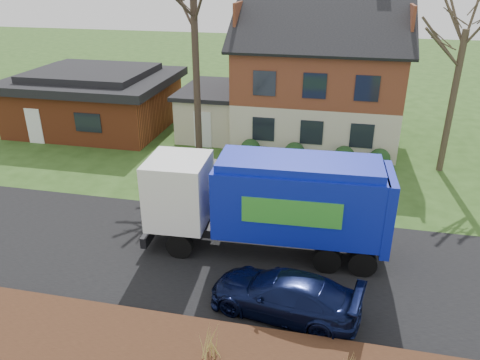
# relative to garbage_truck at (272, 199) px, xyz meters

# --- Properties ---
(ground) EXTENTS (120.00, 120.00, 0.00)m
(ground) POSITION_rel_garbage_truck_xyz_m (-1.31, -0.81, -2.12)
(ground) COLOR #294717
(ground) RESTS_ON ground
(road) EXTENTS (80.00, 7.00, 0.02)m
(road) POSITION_rel_garbage_truck_xyz_m (-1.31, -0.81, -2.11)
(road) COLOR black
(road) RESTS_ON ground
(main_house) EXTENTS (12.95, 8.95, 9.26)m
(main_house) POSITION_rel_garbage_truck_xyz_m (0.18, 13.10, 1.90)
(main_house) COLOR #BEB699
(main_house) RESTS_ON ground
(ranch_house) EXTENTS (9.80, 8.20, 3.70)m
(ranch_house) POSITION_rel_garbage_truck_xyz_m (-13.31, 12.19, -0.31)
(ranch_house) COLOR #994221
(ranch_house) RESTS_ON ground
(garbage_truck) EXTENTS (8.69, 2.67, 3.69)m
(garbage_truck) POSITION_rel_garbage_truck_xyz_m (0.00, 0.00, 0.00)
(garbage_truck) COLOR black
(garbage_truck) RESTS_ON ground
(silver_sedan) EXTENTS (5.21, 3.27, 1.62)m
(silver_sedan) POSITION_rel_garbage_truck_xyz_m (-2.90, 3.37, -1.31)
(silver_sedan) COLOR #B5B9BE
(silver_sedan) RESTS_ON ground
(navy_wagon) EXTENTS (4.79, 2.60, 1.32)m
(navy_wagon) POSITION_rel_garbage_truck_xyz_m (0.93, -3.25, -1.47)
(navy_wagon) COLOR black
(navy_wagon) RESTS_ON ground
(tree_front_east) EXTENTS (3.58, 3.58, 9.94)m
(tree_front_east) POSITION_rel_garbage_truck_xyz_m (7.34, 9.31, 5.96)
(tree_front_east) COLOR #453929
(tree_front_east) RESTS_ON ground
(grass_clump_mid) EXTENTS (0.36, 0.30, 1.00)m
(grass_clump_mid) POSITION_rel_garbage_truck_xyz_m (-0.68, -5.76, -1.32)
(grass_clump_mid) COLOR tan
(grass_clump_mid) RESTS_ON mulch_verge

